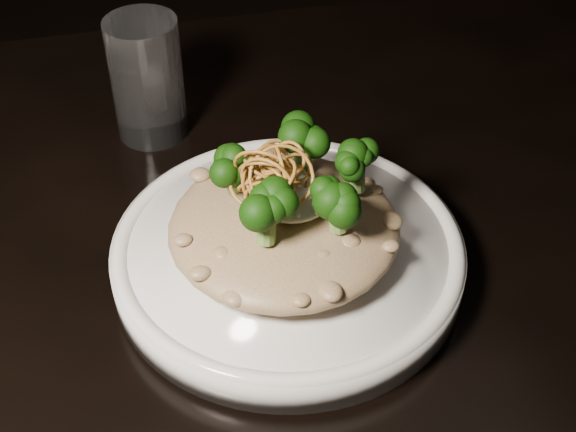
% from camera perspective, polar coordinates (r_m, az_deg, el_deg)
% --- Properties ---
extents(table, '(1.10, 0.80, 0.75)m').
position_cam_1_polar(table, '(0.68, -5.68, -8.77)').
color(table, black).
rests_on(table, ground).
extents(plate, '(0.27, 0.27, 0.03)m').
position_cam_1_polar(plate, '(0.61, 0.00, -2.89)').
color(plate, silver).
rests_on(plate, table).
extents(risotto, '(0.17, 0.17, 0.04)m').
position_cam_1_polar(risotto, '(0.59, -0.29, -0.78)').
color(risotto, brown).
rests_on(risotto, plate).
extents(broccoli, '(0.13, 0.13, 0.05)m').
position_cam_1_polar(broccoli, '(0.57, 0.47, 2.93)').
color(broccoli, black).
rests_on(broccoli, risotto).
extents(cheese, '(0.06, 0.06, 0.02)m').
position_cam_1_polar(cheese, '(0.57, 0.29, 1.38)').
color(cheese, white).
rests_on(cheese, risotto).
extents(shallots, '(0.05, 0.05, 0.03)m').
position_cam_1_polar(shallots, '(0.56, -0.57, 3.16)').
color(shallots, brown).
rests_on(shallots, cheese).
extents(drinking_glass, '(0.07, 0.07, 0.11)m').
position_cam_1_polar(drinking_glass, '(0.74, -9.99, 9.57)').
color(drinking_glass, white).
rests_on(drinking_glass, table).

